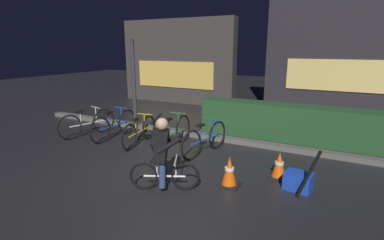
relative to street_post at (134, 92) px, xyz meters
name	(u,v)px	position (x,y,z in m)	size (l,w,h in m)	color
ground_plane	(169,169)	(1.74, -1.20, -1.27)	(40.00, 40.00, 0.00)	black
sidewalk_curb	(213,137)	(1.74, 1.00, -1.21)	(12.00, 0.24, 0.12)	#56544F
hedge_row	(292,123)	(3.54, 1.90, -0.82)	(4.80, 0.70, 0.92)	#214723
storefront_left	(177,62)	(-1.84, 5.30, 0.47)	(5.20, 0.54, 3.51)	#383330
storefront_right	(348,45)	(4.60, 6.00, 1.17)	(5.48, 0.54, 4.92)	#262328
street_post	(134,92)	(0.00, 0.00, 0.00)	(0.10, 0.10, 2.55)	#2D2D33
parked_bike_leftmost	(87,123)	(-1.45, -0.26, -0.93)	(0.55, 1.60, 0.76)	black
parked_bike_left_mid	(114,125)	(-0.64, -0.09, -0.92)	(0.46, 1.70, 0.78)	black
parked_bike_center_left	(139,131)	(0.26, -0.20, -0.94)	(0.46, 1.56, 0.72)	black
parked_bike_center_right	(172,133)	(1.14, -0.07, -0.91)	(0.46, 1.76, 0.81)	black
parked_bike_right_mid	(205,139)	(1.99, -0.06, -0.93)	(0.47, 1.63, 0.76)	black
traffic_cone_near	(229,172)	(3.03, -1.30, -1.02)	(0.36, 0.36, 0.54)	black
traffic_cone_far	(279,166)	(3.73, -0.58, -1.04)	(0.36, 0.36, 0.49)	black
blue_crate	(298,181)	(4.12, -0.90, -1.12)	(0.44, 0.32, 0.30)	#193DB7
cyclist	(163,154)	(2.08, -1.93, -0.65)	(1.09, 0.57, 1.25)	black
closed_umbrella	(309,174)	(4.29, -1.15, -0.87)	(0.05, 0.05, 0.85)	black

